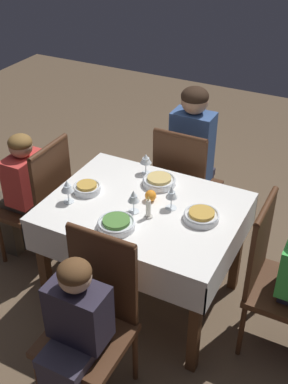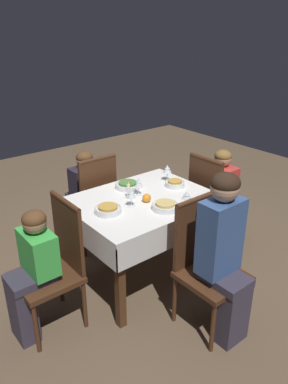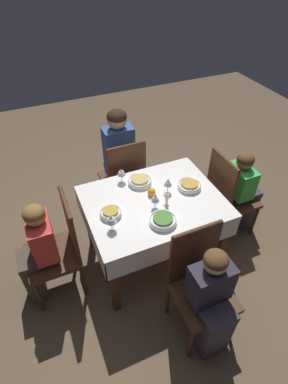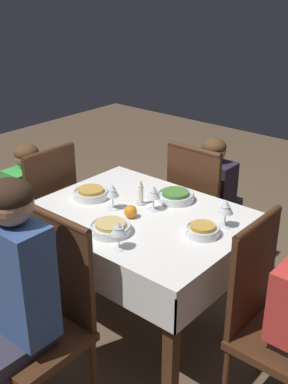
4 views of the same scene
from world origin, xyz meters
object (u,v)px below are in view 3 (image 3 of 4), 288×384
chair_south (124,177)px  bowl_east (111,213)px  person_child_dark (213,300)px  chair_west (228,194)px  bowl_north (163,220)px  dining_table (153,209)px  person_child_red (38,250)px  candle_centerpiece (167,200)px  bowl_south (140,181)px  person_adult_denim (118,155)px  person_child_green (243,189)px  wine_glass_north (155,198)px  chair_north (199,280)px  wine_glass_south (121,172)px  wine_glass_east (111,219)px  bowl_west (189,185)px  chair_east (60,246)px  orange_fruit (152,192)px  wine_glass_west (168,182)px

chair_south → bowl_east: 0.85m
person_child_dark → bowl_east: (0.45, -0.85, 0.25)m
chair_south → bowl_east: bearing=63.0°
chair_south → chair_west: (-0.85, 0.67, 0.00)m
bowl_north → bowl_east: bearing=-34.3°
dining_table → bowl_east: 0.41m
person_child_red → chair_south: bearing=123.7°
person_child_red → candle_centerpiece: 1.12m
chair_west → bowl_south: size_ratio=4.64×
person_adult_denim → person_child_green: 1.33m
dining_table → bowl_east: bowl_east is taller
chair_south → wine_glass_north: chair_south is taller
chair_north → person_child_dark: 0.18m
bowl_south → wine_glass_south: (0.14, -0.09, 0.08)m
person_adult_denim → wine_glass_south: 0.56m
person_child_red → wine_glass_east: person_child_red is taller
wine_glass_south → candle_centerpiece: 0.50m
bowl_west → wine_glass_north: 0.41m
person_child_dark → bowl_west: 0.99m
bowl_west → wine_glass_east: wine_glass_east is taller
chair_west → person_adult_denim: (0.85, -0.83, 0.17)m
dining_table → candle_centerpiece: (-0.08, 0.09, 0.16)m
bowl_east → candle_centerpiece: 0.47m
chair_north → chair_east: (0.89, -0.74, 0.00)m
chair_east → person_child_green: 1.84m
person_child_green → wine_glass_south: person_child_green is taller
chair_west → orange_fruit: (0.82, -0.04, 0.28)m
wine_glass_east → wine_glass_west: bearing=-159.1°
person_child_red → bowl_south: size_ratio=4.74×
dining_table → wine_glass_east: size_ratio=7.60×
person_child_dark → wine_glass_east: bearing=124.6°
person_child_green → candle_centerpiece: size_ratio=6.72×
person_child_green → wine_glass_north: size_ratio=6.54×
chair_south → bowl_north: bearing=88.9°
bowl_west → orange_fruit: size_ratio=2.94×
wine_glass_east → candle_centerpiece: size_ratio=1.06×
chair_east → wine_glass_south: bearing=114.6°
wine_glass_north → wine_glass_east: size_ratio=0.97×
chair_west → bowl_west: size_ratio=4.77×
chair_west → bowl_north: size_ratio=4.58×
wine_glass_west → wine_glass_north: (0.18, 0.13, -0.00)m
chair_west → wine_glass_south: (0.99, -0.31, 0.35)m
orange_fruit → person_child_red: bearing=1.6°
chair_east → chair_south: bearing=129.1°
bowl_north → candle_centerpiece: (-0.12, -0.17, 0.03)m
dining_table → person_child_green: bearing=-178.1°
person_child_green → candle_centerpiece: person_child_green is taller
wine_glass_south → bowl_north: (-0.12, 0.61, -0.08)m
bowl_east → bowl_south: bearing=-142.6°
orange_fruit → bowl_west: bearing=173.2°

